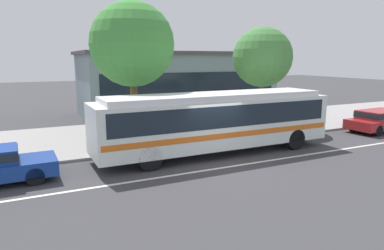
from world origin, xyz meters
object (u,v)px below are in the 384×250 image
transit_bus (216,119)px  pedestrian_walking_along_curb (242,117)px  bus_stop_sign (273,105)px  sedan_far_ahead (381,119)px  pedestrian_waiting_near_sign (204,121)px  street_tree_mid_block (262,57)px  street_tree_near_stop (132,45)px

transit_bus → pedestrian_walking_along_curb: bearing=40.5°
bus_stop_sign → sedan_far_ahead: bearing=-14.5°
pedestrian_waiting_near_sign → street_tree_mid_block: bearing=21.3°
transit_bus → street_tree_near_stop: (-2.74, 3.85, 3.41)m
sedan_far_ahead → bus_stop_sign: (-6.81, 1.76, 1.04)m
pedestrian_waiting_near_sign → bus_stop_sign: size_ratio=0.66×
pedestrian_waiting_near_sign → bus_stop_sign: 4.25m
pedestrian_waiting_near_sign → sedan_far_ahead: bearing=-10.8°
sedan_far_ahead → street_tree_near_stop: bearing=165.2°
sedan_far_ahead → street_tree_mid_block: (-5.94, 4.07, 3.69)m
pedestrian_walking_along_curb → pedestrian_waiting_near_sign: bearing=-167.9°
sedan_far_ahead → street_tree_near_stop: size_ratio=0.68×
transit_bus → sedan_far_ahead: size_ratio=2.35×
bus_stop_sign → street_tree_mid_block: 3.62m
pedestrian_walking_along_curb → transit_bus: bearing=-139.5°
bus_stop_sign → street_tree_mid_block: (0.87, 2.31, 2.65)m
transit_bus → street_tree_near_stop: 5.83m
bus_stop_sign → transit_bus: bearing=-158.6°
pedestrian_walking_along_curb → street_tree_mid_block: bearing=30.7°
transit_bus → pedestrian_waiting_near_sign: transit_bus is taller
street_tree_near_stop → transit_bus: bearing=-54.6°
street_tree_near_stop → street_tree_mid_block: street_tree_near_stop is taller
pedestrian_waiting_near_sign → street_tree_mid_block: 6.36m
transit_bus → street_tree_mid_block: (5.59, 4.16, 2.79)m
pedestrian_walking_along_curb → street_tree_near_stop: bearing=169.7°
sedan_far_ahead → pedestrian_waiting_near_sign: (-11.00, 2.09, 0.39)m
transit_bus → sedan_far_ahead: bearing=0.5°
street_tree_near_stop → pedestrian_walking_along_curb: bearing=-10.3°
bus_stop_sign → pedestrian_walking_along_curb: bearing=148.2°
pedestrian_walking_along_curb → street_tree_near_stop: 7.25m
pedestrian_waiting_near_sign → street_tree_near_stop: (-3.27, 1.67, 3.93)m
transit_bus → bus_stop_sign: size_ratio=4.37×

